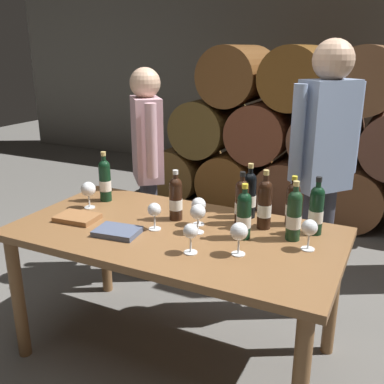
% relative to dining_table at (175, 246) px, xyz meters
% --- Properties ---
extents(ground_plane, '(14.00, 14.00, 0.00)m').
position_rel_dining_table_xyz_m(ground_plane, '(0.00, 0.00, -0.67)').
color(ground_plane, '#66635E').
extents(cellar_back_wall, '(10.00, 0.24, 2.80)m').
position_rel_dining_table_xyz_m(cellar_back_wall, '(0.00, 4.20, 0.73)').
color(cellar_back_wall, slate).
rests_on(cellar_back_wall, ground_plane).
extents(barrel_stack, '(3.12, 0.90, 1.69)m').
position_rel_dining_table_xyz_m(barrel_stack, '(0.00, 2.60, 0.09)').
color(barrel_stack, brown).
rests_on(barrel_stack, ground_plane).
extents(dining_table, '(1.70, 0.90, 0.76)m').
position_rel_dining_table_xyz_m(dining_table, '(0.00, 0.00, 0.00)').
color(dining_table, brown).
rests_on(dining_table, ground_plane).
extents(wine_bottle_0, '(0.07, 0.07, 0.27)m').
position_rel_dining_table_xyz_m(wine_bottle_0, '(0.52, 0.34, 0.21)').
color(wine_bottle_0, black).
rests_on(wine_bottle_0, dining_table).
extents(wine_bottle_1, '(0.07, 0.07, 0.28)m').
position_rel_dining_table_xyz_m(wine_bottle_1, '(0.35, 0.06, 0.21)').
color(wine_bottle_1, black).
rests_on(wine_bottle_1, dining_table).
extents(wine_bottle_2, '(0.07, 0.07, 0.32)m').
position_rel_dining_table_xyz_m(wine_bottle_2, '(0.40, 0.23, 0.23)').
color(wine_bottle_2, black).
rests_on(wine_bottle_2, dining_table).
extents(wine_bottle_3, '(0.07, 0.07, 0.30)m').
position_rel_dining_table_xyz_m(wine_bottle_3, '(0.58, 0.15, 0.22)').
color(wine_bottle_3, '#19381E').
rests_on(wine_bottle_3, dining_table).
extents(wine_bottle_4, '(0.07, 0.07, 0.31)m').
position_rel_dining_table_xyz_m(wine_bottle_4, '(0.28, 0.35, 0.22)').
color(wine_bottle_4, black).
rests_on(wine_bottle_4, dining_table).
extents(wine_bottle_5, '(0.07, 0.07, 0.31)m').
position_rel_dining_table_xyz_m(wine_bottle_5, '(-0.61, 0.23, 0.22)').
color(wine_bottle_5, black).
rests_on(wine_bottle_5, dining_table).
extents(wine_bottle_6, '(0.07, 0.07, 0.29)m').
position_rel_dining_table_xyz_m(wine_bottle_6, '(0.28, 0.24, 0.22)').
color(wine_bottle_6, black).
rests_on(wine_bottle_6, dining_table).
extents(wine_bottle_7, '(0.07, 0.07, 0.28)m').
position_rel_dining_table_xyz_m(wine_bottle_7, '(-0.07, 0.14, 0.21)').
color(wine_bottle_7, black).
rests_on(wine_bottle_7, dining_table).
extents(wine_bottle_8, '(0.07, 0.07, 0.30)m').
position_rel_dining_table_xyz_m(wine_bottle_8, '(0.66, 0.28, 0.22)').
color(wine_bottle_8, black).
rests_on(wine_bottle_8, dining_table).
extents(wine_glass_0, '(0.08, 0.08, 0.15)m').
position_rel_dining_table_xyz_m(wine_glass_0, '(0.08, 0.12, 0.20)').
color(wine_glass_0, white).
rests_on(wine_glass_0, dining_table).
extents(wine_glass_1, '(0.09, 0.09, 0.16)m').
position_rel_dining_table_xyz_m(wine_glass_1, '(-0.61, 0.07, 0.20)').
color(wine_glass_1, white).
rests_on(wine_glass_1, dining_table).
extents(wine_glass_2, '(0.08, 0.08, 0.15)m').
position_rel_dining_table_xyz_m(wine_glass_2, '(0.67, 0.07, 0.20)').
color(wine_glass_2, white).
rests_on(wine_glass_2, dining_table).
extents(wine_glass_3, '(0.08, 0.08, 0.15)m').
position_rel_dining_table_xyz_m(wine_glass_3, '(0.12, 0.02, 0.20)').
color(wine_glass_3, white).
rests_on(wine_glass_3, dining_table).
extents(wine_glass_4, '(0.07, 0.07, 0.14)m').
position_rel_dining_table_xyz_m(wine_glass_4, '(0.19, -0.20, 0.19)').
color(wine_glass_4, white).
rests_on(wine_glass_4, dining_table).
extents(wine_glass_5, '(0.08, 0.08, 0.16)m').
position_rel_dining_table_xyz_m(wine_glass_5, '(0.39, -0.12, 0.20)').
color(wine_glass_5, white).
rests_on(wine_glass_5, dining_table).
extents(wine_glass_6, '(0.07, 0.07, 0.15)m').
position_rel_dining_table_xyz_m(wine_glass_6, '(-0.10, -0.04, 0.19)').
color(wine_glass_6, white).
rests_on(wine_glass_6, dining_table).
extents(tasting_notebook, '(0.23, 0.18, 0.03)m').
position_rel_dining_table_xyz_m(tasting_notebook, '(-0.55, -0.11, 0.11)').
color(tasting_notebook, '#936038').
rests_on(tasting_notebook, dining_table).
extents(leather_ledger, '(0.24, 0.18, 0.03)m').
position_rel_dining_table_xyz_m(leather_ledger, '(-0.24, -0.17, 0.11)').
color(leather_ledger, '#4C5670').
rests_on(leather_ledger, dining_table).
extents(sommelier_presenting, '(0.34, 0.40, 1.72)m').
position_rel_dining_table_xyz_m(sommelier_presenting, '(0.60, 0.75, 0.37)').
color(sommelier_presenting, '#383842').
rests_on(sommelier_presenting, ground_plane).
extents(taster_seated_left, '(0.35, 0.40, 1.54)m').
position_rel_dining_table_xyz_m(taster_seated_left, '(-0.61, 0.72, 0.25)').
color(taster_seated_left, '#383842').
rests_on(taster_seated_left, ground_plane).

